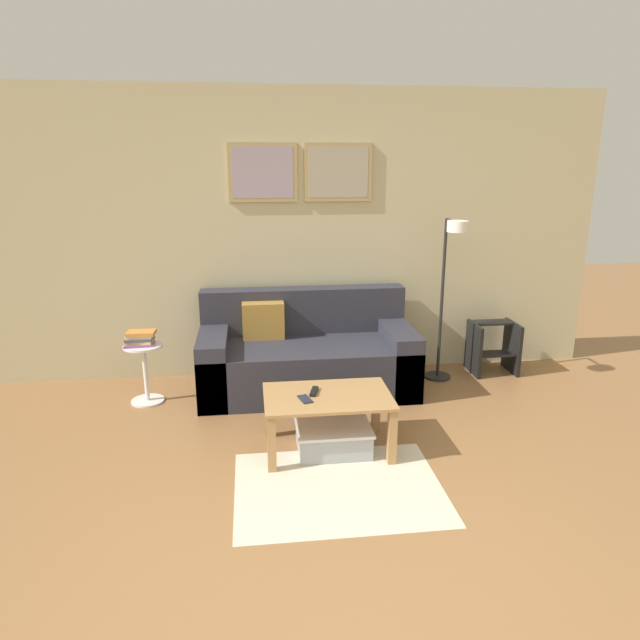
# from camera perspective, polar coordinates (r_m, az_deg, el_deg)

# --- Properties ---
(ground_plane) EXTENTS (16.00, 16.00, 0.00)m
(ground_plane) POSITION_cam_1_polar(r_m,az_deg,el_deg) (2.90, 3.29, -26.32)
(ground_plane) COLOR olive
(wall_back) EXTENTS (5.60, 0.09, 2.55)m
(wall_back) POSITION_cam_1_polar(r_m,az_deg,el_deg) (5.18, -2.45, 8.48)
(wall_back) COLOR #C6BC93
(wall_back) RESTS_ON ground_plane
(area_rug) EXTENTS (1.27, 0.97, 0.01)m
(area_rug) POSITION_cam_1_polar(r_m,az_deg,el_deg) (3.65, 1.87, -16.39)
(area_rug) COLOR beige
(area_rug) RESTS_ON ground_plane
(couch) EXTENTS (1.82, 0.87, 0.83)m
(couch) POSITION_cam_1_polar(r_m,az_deg,el_deg) (4.97, -1.40, -3.65)
(couch) COLOR #2D2D38
(couch) RESTS_ON ground_plane
(coffee_table) EXTENTS (0.86, 0.56, 0.41)m
(coffee_table) POSITION_cam_1_polar(r_m,az_deg,el_deg) (3.92, 0.77, -8.56)
(coffee_table) COLOR #AD7F4C
(coffee_table) RESTS_ON ground_plane
(storage_bin) EXTENTS (0.51, 0.42, 0.19)m
(storage_bin) POSITION_cam_1_polar(r_m,az_deg,el_deg) (4.01, 1.31, -11.63)
(storage_bin) COLOR #9EA3A8
(storage_bin) RESTS_ON ground_plane
(floor_lamp) EXTENTS (0.24, 0.48, 1.46)m
(floor_lamp) POSITION_cam_1_polar(r_m,az_deg,el_deg) (5.00, 12.77, 3.98)
(floor_lamp) COLOR black
(floor_lamp) RESTS_ON ground_plane
(side_table) EXTENTS (0.32, 0.32, 0.50)m
(side_table) POSITION_cam_1_polar(r_m,az_deg,el_deg) (4.90, -17.09, -4.60)
(side_table) COLOR white
(side_table) RESTS_ON ground_plane
(book_stack) EXTENTS (0.26, 0.21, 0.11)m
(book_stack) POSITION_cam_1_polar(r_m,az_deg,el_deg) (4.84, -17.56, -1.72)
(book_stack) COLOR #8C4C93
(book_stack) RESTS_ON side_table
(remote_control) EXTENTS (0.08, 0.16, 0.02)m
(remote_control) POSITION_cam_1_polar(r_m,az_deg,el_deg) (3.92, -0.60, -7.15)
(remote_control) COLOR black
(remote_control) RESTS_ON coffee_table
(cell_phone) EXTENTS (0.10, 0.15, 0.01)m
(cell_phone) POSITION_cam_1_polar(r_m,az_deg,el_deg) (3.82, -1.52, -7.91)
(cell_phone) COLOR #1E2338
(cell_phone) RESTS_ON coffee_table
(step_stool) EXTENTS (0.41, 0.35, 0.48)m
(step_stool) POSITION_cam_1_polar(r_m,az_deg,el_deg) (5.58, 16.91, -2.51)
(step_stool) COLOR black
(step_stool) RESTS_ON ground_plane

